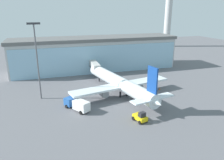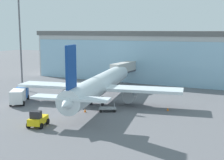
% 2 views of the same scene
% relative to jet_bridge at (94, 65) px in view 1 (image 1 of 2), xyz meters
% --- Properties ---
extents(ground, '(240.00, 240.00, 0.00)m').
position_rel_jet_bridge_xyz_m(ground, '(3.14, -25.94, -4.20)').
color(ground, slate).
extents(terminal_building, '(64.87, 14.97, 12.86)m').
position_rel_jet_bridge_xyz_m(terminal_building, '(3.14, 9.62, 2.23)').
color(terminal_building, '#B3B3B3').
rests_on(terminal_building, ground).
extents(jet_bridge, '(2.97, 13.14, 5.57)m').
position_rel_jet_bridge_xyz_m(jet_bridge, '(0.00, 0.00, 0.00)').
color(jet_bridge, beige).
rests_on(jet_bridge, ground).
extents(control_tower, '(8.39, 8.39, 40.51)m').
position_rel_jet_bridge_xyz_m(control_tower, '(61.63, 51.64, 20.13)').
color(control_tower, '#BCBCBC').
rests_on(control_tower, ground).
extents(apron_light_mast, '(3.20, 0.40, 20.05)m').
position_rel_jet_bridge_xyz_m(apron_light_mast, '(-18.60, -15.66, 7.60)').
color(apron_light_mast, '#59595E').
rests_on(apron_light_mast, ground).
extents(airplane, '(29.82, 35.25, 11.15)m').
position_rel_jet_bridge_xyz_m(airplane, '(2.75, -19.58, -0.87)').
color(airplane, white).
rests_on(airplane, ground).
extents(catering_truck, '(5.67, 7.38, 2.65)m').
position_rel_jet_bridge_xyz_m(catering_truck, '(-10.46, -25.89, -2.73)').
color(catering_truck, '#2659A5').
rests_on(catering_truck, ground).
extents(baggage_cart, '(3.22, 2.69, 1.50)m').
position_rel_jet_bridge_xyz_m(baggage_cart, '(6.64, -24.43, -3.70)').
color(baggage_cart, gray).
rests_on(baggage_cart, ground).
extents(pushback_tug, '(2.83, 3.54, 2.30)m').
position_rel_jet_bridge_xyz_m(pushback_tug, '(1.42, -35.70, -3.22)').
color(pushback_tug, yellow).
rests_on(pushback_tug, ground).
extents(safety_cone_nose, '(0.36, 0.36, 0.55)m').
position_rel_jet_bridge_xyz_m(safety_cone_nose, '(3.57, -26.42, -3.92)').
color(safety_cone_nose, orange).
rests_on(safety_cone_nose, ground).
extents(safety_cone_wingtip, '(0.36, 0.36, 0.55)m').
position_rel_jet_bridge_xyz_m(safety_cone_wingtip, '(15.44, -19.79, -3.92)').
color(safety_cone_wingtip, orange).
rests_on(safety_cone_wingtip, ground).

